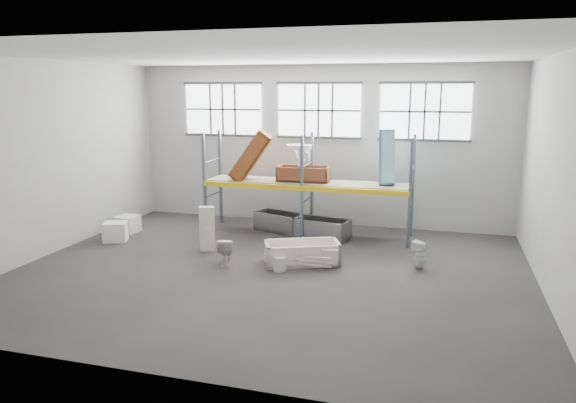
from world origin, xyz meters
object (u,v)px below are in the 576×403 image
(bathtub_beige, at_px, (302,253))
(rust_tub_flat, at_px, (303,174))
(toilet_white, at_px, (420,255))
(steel_tub_left, at_px, (280,222))
(carton_near, at_px, (115,232))
(cistern_tall, at_px, (207,229))
(bucket, at_px, (280,264))
(toilet_beige, at_px, (226,251))
(steel_tub_right, at_px, (322,229))
(blue_tub_upright, at_px, (387,156))

(bathtub_beige, xyz_separation_m, rust_tub_flat, (-0.68, 2.72, 1.55))
(toilet_white, bearing_deg, rust_tub_flat, -100.71)
(steel_tub_left, bearing_deg, carton_near, -150.32)
(cistern_tall, bearing_deg, steel_tub_left, 44.44)
(bucket, bearing_deg, cistern_tall, 155.85)
(toilet_beige, bearing_deg, rust_tub_flat, -125.22)
(steel_tub_right, height_order, bucket, steel_tub_right)
(cistern_tall, height_order, blue_tub_upright, blue_tub_upright)
(steel_tub_right, xyz_separation_m, carton_near, (-5.61, -1.92, -0.01))
(rust_tub_flat, distance_m, carton_near, 5.65)
(cistern_tall, height_order, toilet_white, cistern_tall)
(cistern_tall, bearing_deg, blue_tub_upright, 11.60)
(steel_tub_left, relative_size, carton_near, 2.42)
(rust_tub_flat, height_order, blue_tub_upright, blue_tub_upright)
(steel_tub_left, distance_m, carton_near, 4.82)
(cistern_tall, bearing_deg, toilet_white, -18.30)
(cistern_tall, xyz_separation_m, blue_tub_upright, (4.42, 2.56, 1.80))
(bathtub_beige, bearing_deg, rust_tub_flat, 80.81)
(bathtub_beige, xyz_separation_m, blue_tub_upright, (1.70, 2.92, 2.13))
(cistern_tall, distance_m, steel_tub_left, 2.83)
(bathtub_beige, height_order, toilet_beige, toilet_beige)
(steel_tub_right, height_order, blue_tub_upright, blue_tub_upright)
(bathtub_beige, distance_m, steel_tub_right, 2.39)
(blue_tub_upright, height_order, carton_near, blue_tub_upright)
(toilet_beige, relative_size, cistern_tall, 0.55)
(carton_near, bearing_deg, toilet_white, -0.66)
(cistern_tall, relative_size, toilet_white, 1.73)
(bathtub_beige, bearing_deg, toilet_beige, 174.49)
(carton_near, bearing_deg, bathtub_beige, -4.80)
(bathtub_beige, relative_size, steel_tub_right, 1.18)
(cistern_tall, distance_m, blue_tub_upright, 5.42)
(bucket, bearing_deg, carton_near, 167.43)
(toilet_beige, xyz_separation_m, steel_tub_right, (1.78, 2.97, -0.05))
(steel_tub_right, bearing_deg, carton_near, -161.10)
(bathtub_beige, relative_size, cistern_tall, 1.53)
(bathtub_beige, height_order, cistern_tall, cistern_tall)
(cistern_tall, height_order, carton_near, cistern_tall)
(toilet_beige, relative_size, blue_tub_upright, 0.43)
(toilet_white, bearing_deg, carton_near, -67.59)
(bathtub_beige, xyz_separation_m, toilet_beige, (-1.80, -0.58, 0.06))
(blue_tub_upright, distance_m, bucket, 4.72)
(toilet_beige, xyz_separation_m, cistern_tall, (-0.92, 0.93, 0.27))
(rust_tub_flat, relative_size, carton_near, 2.39)
(steel_tub_right, bearing_deg, bucket, -96.46)
(toilet_white, xyz_separation_m, rust_tub_flat, (-3.51, 2.35, 1.47))
(toilet_beige, height_order, steel_tub_right, toilet_beige)
(toilet_white, bearing_deg, toilet_beige, -55.33)
(rust_tub_flat, bearing_deg, toilet_beige, -108.77)
(toilet_white, distance_m, blue_tub_upright, 3.45)
(toilet_beige, bearing_deg, steel_tub_right, -137.44)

